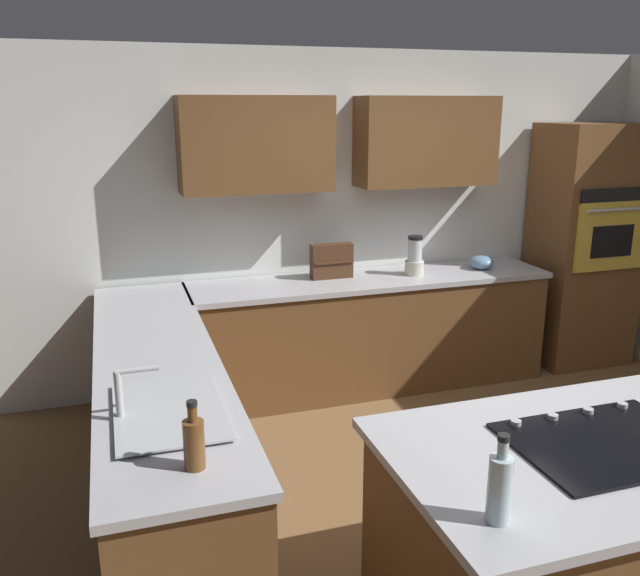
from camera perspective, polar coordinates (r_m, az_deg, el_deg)
The scene contains 16 objects.
ground_plane at distance 4.14m, azimuth 14.94°, elevation -17.07°, with size 14.00×14.00×0.00m, color brown.
wall_back at distance 5.35m, azimuth 3.56°, elevation 7.52°, with size 6.00×0.44×2.60m.
lower_cabinets_back at distance 5.29m, azimuth 4.33°, elevation -4.01°, with size 2.80×0.60×0.86m, color brown.
countertop_back at distance 5.15m, azimuth 4.44°, elevation 0.71°, with size 2.84×0.64×0.04m, color #B2B2B7.
lower_cabinets_side at distance 3.87m, azimuth -13.47°, elevation -12.10°, with size 0.60×2.90×0.86m, color brown.
countertop_side at distance 3.68m, azimuth -13.91°, elevation -5.88°, with size 0.64×2.94×0.04m, color #B2B2B7.
island_base at distance 3.16m, azimuth 22.53°, elevation -19.79°, with size 1.69×0.97×0.86m, color brown.
island_top at distance 2.93m, azimuth 23.46°, elevation -12.54°, with size 1.77×1.05×0.04m, color #B2B2B7.
wall_oven at distance 6.11m, azimuth 21.70°, elevation 3.40°, with size 0.80×0.66×2.04m.
sink_unit at distance 2.99m, azimuth -13.02°, elevation -10.18°, with size 0.46×0.70×0.23m.
cooktop at distance 2.92m, azimuth 23.44°, elevation -12.02°, with size 0.76×0.56×0.03m.
blender at distance 5.23m, azimuth 8.13°, elevation 2.55°, with size 0.15×0.15×0.31m.
mixing_bowl at distance 5.54m, azimuth 13.70°, elevation 2.15°, with size 0.20×0.20×0.11m, color #668CB2.
spice_rack at distance 5.08m, azimuth 1.00°, elevation 2.33°, with size 0.32×0.11×0.27m.
dish_soap_bottle at distance 2.53m, azimuth -10.77°, elevation -12.85°, with size 0.08×0.08×0.27m.
oil_bottle at distance 2.27m, azimuth 15.18°, elevation -16.14°, with size 0.08×0.08×0.31m.
Camera 1 is at (2.00, 2.88, 2.20)m, focal length 37.28 mm.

